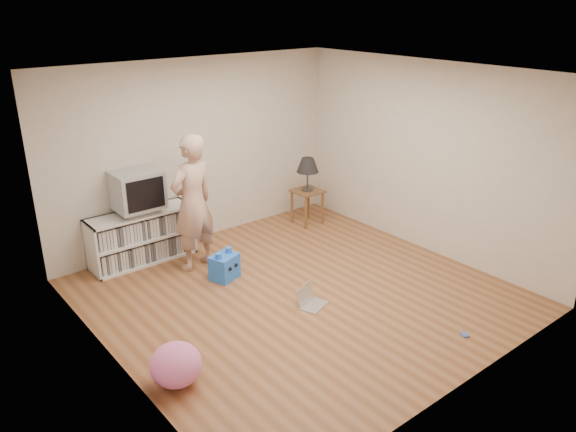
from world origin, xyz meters
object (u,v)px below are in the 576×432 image
Objects in this scene: plush_blue at (224,266)px; dvd_deck at (139,210)px; person at (193,203)px; media_unit at (141,236)px; crt_tv at (137,189)px; laptop at (310,300)px; table_lamp at (308,166)px; side_table at (307,198)px; plush_pink at (176,365)px.

dvd_deck is at bearing 97.29° from plush_blue.
person reaches higher than plush_blue.
plush_blue is (0.58, -1.14, -0.18)m from media_unit.
plush_blue is at bearing -63.12° from media_unit.
crt_tv is 2.67m from laptop.
dvd_deck is 2.64m from table_lamp.
person is at bearing -51.60° from crt_tv.
side_table is at bearing 0.48° from plush_blue.
plush_pink is at bearing -147.51° from side_table.
table_lamp is 1.29× the size of laptop.
table_lamp is 2.29m from plush_blue.
crt_tv is 1.51× the size of laptop.
laptop is at bearing 94.97° from person.
dvd_deck is 0.75× the size of crt_tv.
dvd_deck is at bearing -63.53° from person.
plush_blue is (-0.41, 1.18, 0.10)m from laptop.
plush_pink is (-0.90, -2.60, -0.53)m from dvd_deck.
crt_tv is at bearing 97.36° from plush_blue.
dvd_deck is at bearing -90.00° from media_unit.
media_unit is 0.67m from crt_tv.
dvd_deck is 0.94× the size of plush_pink.
table_lamp is (-0.00, 0.00, 0.53)m from side_table.
person is 4.42× the size of plush_blue.
plush_pink is at bearing -109.19° from crt_tv.
crt_tv reaches higher than laptop.
crt_tv is 1.17× the size of table_lamp.
crt_tv is at bearing -63.37° from person.
plush_blue is at bearing -62.73° from crt_tv.
dvd_deck is 0.78m from person.
plush_blue is 0.84× the size of plush_pink.
crt_tv is at bearing 93.89° from laptop.
dvd_deck reaches higher than side_table.
laptop is 1.92m from plush_pink.
person is 2.53m from plush_pink.
crt_tv is 1.52m from plush_blue.
person reaches higher than media_unit.
table_lamp is 4.22m from plush_pink.
plush_pink reaches higher than plush_blue.
plush_pink is (-3.51, -2.23, -0.21)m from side_table.
laptop is 0.98× the size of plush_blue.
dvd_deck reaches higher than plush_blue.
person is at bearing 81.46° from plush_blue.
media_unit reaches higher than side_table.
plush_pink reaches higher than laptop.
media_unit is 2.33× the size of crt_tv.
side_table reaches higher than plush_pink.
crt_tv is (0.00, -0.00, 0.29)m from dvd_deck.
media_unit is at bearing 90.00° from crt_tv.
table_lamp is 1.07× the size of plush_pink.
crt_tv is 1.48× the size of plush_blue.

